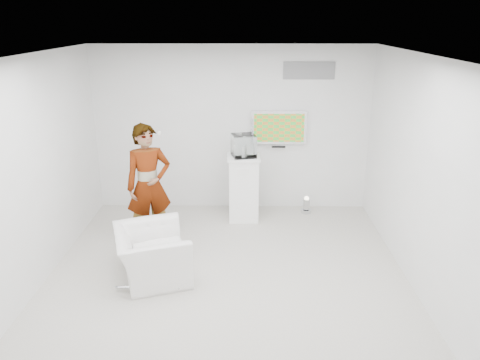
{
  "coord_description": "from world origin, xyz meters",
  "views": [
    {
      "loc": [
        0.26,
        -5.82,
        3.43
      ],
      "look_at": [
        0.17,
        0.6,
        1.19
      ],
      "focal_mm": 35.0,
      "sensor_mm": 36.0,
      "label": 1
    }
  ],
  "objects": [
    {
      "name": "vitrine",
      "position": [
        0.22,
        1.93,
        1.35
      ],
      "size": [
        0.46,
        0.46,
        0.38
      ],
      "primitive_type": "cube",
      "rotation": [
        0.0,
        0.0,
        0.23
      ],
      "color": "white",
      "rests_on": "pedestal"
    },
    {
      "name": "tv",
      "position": [
        0.85,
        2.45,
        1.55
      ],
      "size": [
        1.0,
        0.08,
        0.6
      ],
      "primitive_type": "cube",
      "color": "silver",
      "rests_on": "room"
    },
    {
      "name": "wii_remote",
      "position": [
        -1.08,
        1.2,
        1.74
      ],
      "size": [
        0.05,
        0.14,
        0.04
      ],
      "primitive_type": "cube",
      "rotation": [
        0.0,
        0.0,
        0.1
      ],
      "color": "white",
      "rests_on": "person"
    },
    {
      "name": "person",
      "position": [
        -1.25,
        0.96,
        0.97
      ],
      "size": [
        0.83,
        0.71,
        1.93
      ],
      "primitive_type": "imported",
      "rotation": [
        0.0,
        0.0,
        0.42
      ],
      "color": "silver",
      "rests_on": "room"
    },
    {
      "name": "logo_decal",
      "position": [
        1.35,
        2.49,
        2.55
      ],
      "size": [
        0.9,
        0.02,
        0.3
      ],
      "primitive_type": "cube",
      "color": "slate",
      "rests_on": "room"
    },
    {
      "name": "floor_uplight",
      "position": [
        1.38,
        2.19,
        0.15
      ],
      "size": [
        0.23,
        0.23,
        0.3
      ],
      "primitive_type": "cylinder",
      "rotation": [
        0.0,
        0.0,
        0.2
      ],
      "color": "silver",
      "rests_on": "room"
    },
    {
      "name": "room",
      "position": [
        0.0,
        0.0,
        1.5
      ],
      "size": [
        5.01,
        5.01,
        3.0
      ],
      "color": "#A9A39B",
      "rests_on": "ground"
    },
    {
      "name": "pedestal",
      "position": [
        0.22,
        1.93,
        0.58
      ],
      "size": [
        0.58,
        0.58,
        1.16
      ],
      "primitive_type": "cube",
      "rotation": [
        0.0,
        0.0,
        0.04
      ],
      "color": "white",
      "rests_on": "room"
    },
    {
      "name": "console",
      "position": [
        0.22,
        1.93,
        1.26
      ],
      "size": [
        0.07,
        0.15,
        0.2
      ],
      "primitive_type": "cube",
      "rotation": [
        0.0,
        0.0,
        -0.22
      ],
      "color": "white",
      "rests_on": "pedestal"
    },
    {
      "name": "armchair",
      "position": [
        -1.03,
        -0.11,
        0.35
      ],
      "size": [
        1.24,
        1.32,
        0.7
      ],
      "primitive_type": "imported",
      "rotation": [
        0.0,
        0.0,
        1.9
      ],
      "color": "silver",
      "rests_on": "room"
    }
  ]
}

